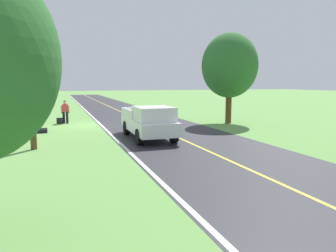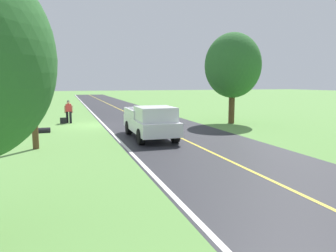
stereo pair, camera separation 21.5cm
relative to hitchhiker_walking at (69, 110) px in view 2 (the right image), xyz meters
name	(u,v)px [view 2 (the right image)]	position (x,y,z in m)	size (l,w,h in m)	color
ground_plane	(92,125)	(-1.56, 1.72, -0.98)	(200.00, 200.00, 0.00)	#609347
road_surface	(148,123)	(-5.78, 1.72, -0.98)	(7.12, 120.00, 0.00)	#28282D
lane_edge_line	(104,125)	(-2.40, 1.72, -0.98)	(0.16, 117.60, 0.00)	silver
lane_centre_line	(148,123)	(-5.78, 1.72, -0.98)	(0.14, 117.60, 0.00)	gold
hitchhiker_walking	(69,110)	(0.00, 0.00, 0.00)	(0.62, 0.51, 1.75)	black
suitcase_carried	(63,121)	(0.41, 0.11, -0.76)	(0.20, 0.46, 0.44)	black
pickup_truck_passing	(151,121)	(-4.16, 8.47, -0.01)	(2.17, 5.43, 1.82)	silver
tree_far_side_near	(233,66)	(-11.68, 3.99, 3.32)	(4.15, 4.15, 6.71)	brown
utility_pole_roadside	(31,64)	(1.63, 9.29, 2.91)	(0.28, 0.28, 7.78)	brown
drainage_culvert	(44,132)	(1.58, 4.26, -0.98)	(0.60, 0.60, 0.80)	black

